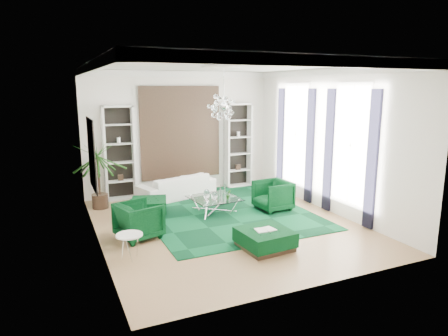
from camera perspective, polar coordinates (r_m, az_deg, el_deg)
name	(u,v)px	position (r m, az deg, el deg)	size (l,w,h in m)	color
floor	(225,224)	(9.94, 0.21, -8.02)	(6.00, 7.00, 0.02)	#A88258
ceiling	(226,65)	(9.39, 0.23, 14.53)	(6.00, 7.00, 0.02)	white
wall_back	(180,133)	(12.74, -6.29, 5.05)	(6.00, 0.02, 3.80)	white
wall_front	(316,178)	(6.49, 13.03, -1.36)	(6.00, 0.02, 3.80)	white
wall_left	(93,156)	(8.71, -18.17, 1.58)	(0.02, 7.00, 3.80)	white
wall_right	(328,141)	(11.05, 14.64, 3.77)	(0.02, 7.00, 3.80)	white
crown_molding	(226,70)	(9.38, 0.23, 13.86)	(6.00, 7.00, 0.18)	white
ceiling_medallion	(220,67)	(9.66, -0.52, 14.21)	(0.90, 0.90, 0.05)	white
tapestry	(181,133)	(12.69, -6.22, 5.03)	(2.50, 0.06, 2.80)	black
shelving_left	(119,153)	(12.16, -14.73, 2.06)	(0.90, 0.38, 2.80)	white
shelving_right	(238,145)	(13.34, 2.04, 3.24)	(0.90, 0.38, 2.80)	white
painting	(92,154)	(9.31, -18.30, 1.87)	(0.04, 1.30, 1.60)	black
window_near	(351,145)	(10.35, 17.65, 3.11)	(0.03, 1.10, 2.90)	white
curtain_near_a	(372,161)	(9.81, 20.41, 1.01)	(0.07, 0.30, 3.25)	black
curtain_near_b	(329,151)	(10.96, 14.74, 2.38)	(0.07, 0.30, 3.25)	black
window_far	(296,135)	(12.23, 10.20, 4.68)	(0.03, 1.10, 2.90)	white
curtain_far_a	(310,147)	(11.61, 12.16, 3.00)	(0.07, 0.30, 3.25)	black
curtain_far_b	(281,140)	(12.89, 8.09, 3.97)	(0.07, 0.30, 3.25)	black
rug	(224,211)	(10.85, 0.02, -6.22)	(4.20, 5.00, 0.02)	black
sofa	(176,186)	(12.24, -6.80, -2.60)	(2.39, 0.94, 0.70)	white
armchair_left	(139,220)	(9.13, -12.05, -7.33)	(0.87, 0.89, 0.81)	black
armchair_right	(273,195)	(11.01, 6.99, -3.90)	(0.87, 0.89, 0.81)	black
coffee_table	(214,205)	(10.75, -1.38, -5.31)	(1.20, 1.20, 0.41)	white
ottoman_side	(149,207)	(10.81, -10.64, -5.45)	(0.90, 0.90, 0.40)	black
ottoman_front	(265,239)	(8.49, 5.86, -10.08)	(1.00, 1.00, 0.40)	black
book	(265,229)	(8.41, 5.89, -8.72)	(0.42, 0.28, 0.03)	white
side_table	(130,247)	(8.14, -13.30, -10.94)	(0.52, 0.52, 0.50)	white
palm	(98,166)	(11.43, -17.56, 0.30)	(1.50, 1.50, 2.40)	#1C4E15
chandelier	(224,106)	(9.97, -0.03, 8.83)	(0.80, 0.80, 0.72)	white
table_plant	(228,194)	(10.55, 0.64, -3.78)	(0.13, 0.11, 0.24)	#1C4E15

